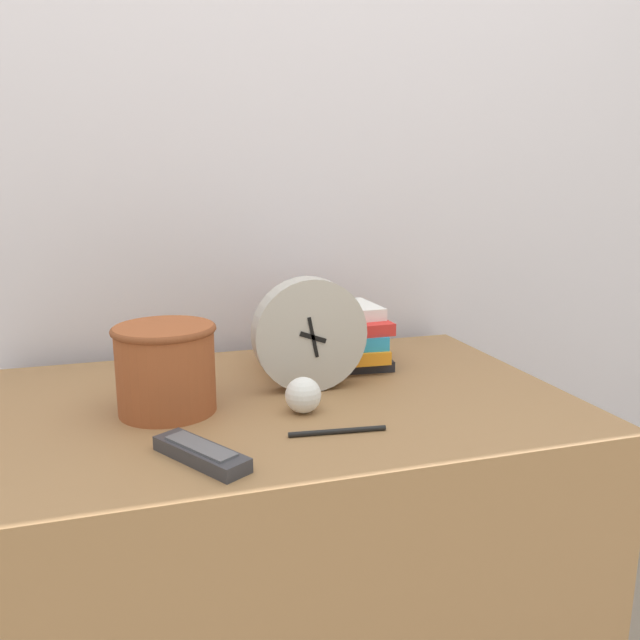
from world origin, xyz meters
name	(u,v)px	position (x,y,z in m)	size (l,w,h in m)	color
wall_back	(234,143)	(0.00, 0.72, 1.20)	(6.00, 0.04, 2.40)	silver
desk	(281,586)	(0.00, 0.32, 0.37)	(1.00, 0.65, 0.75)	olive
desk_clock	(310,335)	(0.06, 0.35, 0.85)	(0.20, 0.05, 0.20)	#B7B2A8
book_stack	(330,338)	(0.14, 0.48, 0.81)	(0.25, 0.19, 0.12)	#232328
basket	(166,366)	(-0.19, 0.31, 0.83)	(0.17, 0.17, 0.14)	#994C28
tv_remote	(201,453)	(-0.16, 0.11, 0.76)	(0.12, 0.16, 0.02)	#333338
crumpled_paper_ball	(303,395)	(0.02, 0.24, 0.78)	(0.06, 0.06, 0.06)	white
pen	(337,431)	(0.05, 0.14, 0.75)	(0.15, 0.02, 0.01)	black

